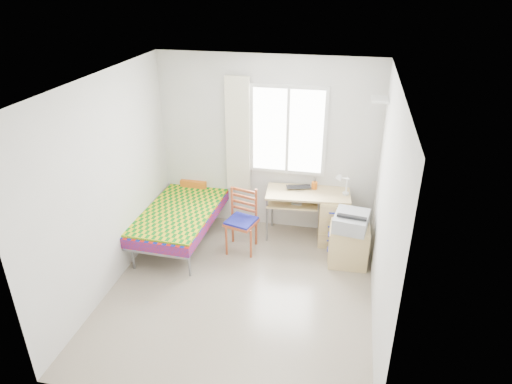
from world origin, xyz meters
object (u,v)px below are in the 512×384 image
Objects in this scene: printer at (351,221)px; bed at (186,208)px; cabinet at (348,245)px; desk at (329,215)px; chair at (243,217)px.

bed is at bearing -178.69° from printer.
cabinet is 0.39m from printer.
cabinet is at bearing -4.31° from bed.
bed is 1.72× the size of desk.
desk is (2.08, 0.27, -0.03)m from bed.
bed reaches higher than cabinet.
bed reaches higher than desk.
desk is 0.69m from printer.
chair is (0.92, -0.20, 0.07)m from bed.
desk reaches higher than cabinet.
chair is 1.61× the size of cabinet.
cabinet is 1.03× the size of printer.
bed is 0.94m from chair.
cabinet is at bearing 110.11° from printer.
desk is 1.37× the size of chair.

